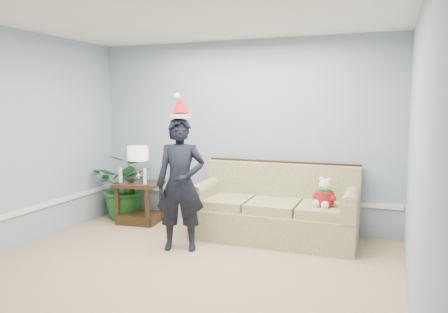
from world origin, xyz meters
name	(u,v)px	position (x,y,z in m)	size (l,w,h in m)	color
room_shell	(154,152)	(0.00, 0.00, 1.35)	(4.54, 5.04, 2.74)	tan
wainscot_trim	(122,208)	(-1.18, 1.18, 0.45)	(4.49, 4.99, 0.06)	white
sofa	(275,212)	(0.64, 2.05, 0.35)	(2.14, 0.93, 1.00)	#606A32
side_table	(140,207)	(-1.46, 2.06, 0.24)	(0.70, 0.61, 0.62)	#352413
table_lamp	(138,155)	(-1.47, 2.04, 1.04)	(0.31, 0.31, 0.55)	silver
candle_pair	(132,176)	(-1.51, 1.96, 0.72)	(0.48, 0.06, 0.23)	silver
houseplant	(126,186)	(-1.79, 2.20, 0.51)	(0.92, 0.80, 1.03)	#1B5721
man	(181,184)	(-0.33, 1.19, 0.82)	(0.60, 0.39, 1.63)	black
santa_hat	(180,107)	(-0.33, 1.21, 1.75)	(0.35, 0.37, 0.30)	white
teddy_bear	(325,196)	(1.31, 1.88, 0.66)	(0.30, 0.30, 0.38)	white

